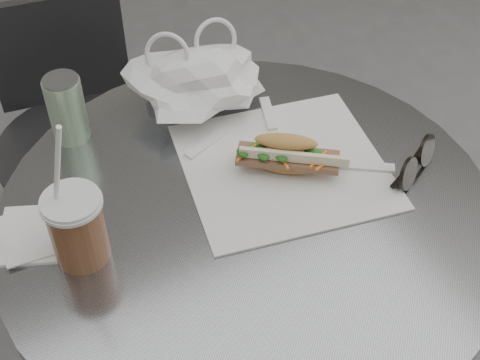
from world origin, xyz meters
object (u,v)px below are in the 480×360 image
sunglasses (415,163)px  chair_far (89,176)px  iced_coffee (77,227)px  banh_mi (287,155)px  drink_can (67,108)px  cafe_table (246,310)px

sunglasses → chair_far: bearing=93.5°
iced_coffee → banh_mi: bearing=1.2°
chair_far → iced_coffee: (-0.15, -0.57, 0.46)m
chair_far → sunglasses: size_ratio=6.44×
chair_far → iced_coffee: size_ratio=3.07×
iced_coffee → drink_can: size_ratio=2.08×
chair_far → banh_mi: bearing=117.8°
cafe_table → chair_far: bearing=99.6°
cafe_table → chair_far: (-0.10, 0.60, -0.13)m
cafe_table → sunglasses: size_ratio=6.58×
iced_coffee → sunglasses: 0.52m
chair_far → drink_can: size_ratio=6.38×
banh_mi → sunglasses: bearing=6.8°
cafe_table → sunglasses: sunglasses is taller
banh_mi → cafe_table: bearing=-120.5°
banh_mi → iced_coffee: bearing=-141.6°
drink_can → cafe_table: bearing=-57.9°
iced_coffee → drink_can: iced_coffee is taller
banh_mi → sunglasses: banh_mi is taller
cafe_table → sunglasses: 0.40m
cafe_table → sunglasses: (0.27, -0.06, 0.29)m
chair_far → drink_can: bearing=85.5°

